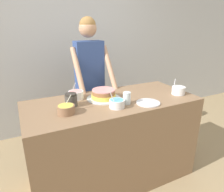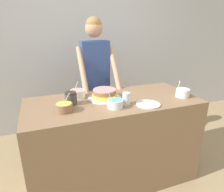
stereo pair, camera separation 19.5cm
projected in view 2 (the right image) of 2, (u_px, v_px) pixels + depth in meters
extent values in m
cube|color=silver|center=(81.00, 49.00, 3.18)|extent=(10.00, 0.05, 2.60)
cube|color=#8C6B4C|center=(113.00, 141.00, 2.17)|extent=(1.73, 0.76, 0.95)
cylinder|color=#2D2D38|center=(91.00, 120.00, 2.75)|extent=(0.10, 0.10, 0.85)
cylinder|color=#2D2D38|center=(102.00, 118.00, 2.80)|extent=(0.10, 0.10, 0.85)
cube|color=#334C8C|center=(95.00, 67.00, 2.52)|extent=(0.34, 0.19, 0.63)
cylinder|color=tan|center=(82.00, 71.00, 2.31)|extent=(0.06, 0.40, 0.53)
cylinder|color=tan|center=(115.00, 69.00, 2.44)|extent=(0.06, 0.40, 0.53)
sphere|color=tan|center=(94.00, 28.00, 2.37)|extent=(0.21, 0.21, 0.21)
sphere|color=olive|center=(94.00, 25.00, 2.36)|extent=(0.19, 0.19, 0.19)
cylinder|color=silver|center=(105.00, 98.00, 2.05)|extent=(0.35, 0.35, 0.01)
cylinder|color=#F2DB4C|center=(105.00, 96.00, 2.04)|extent=(0.25, 0.25, 0.04)
cylinder|color=#9E663D|center=(104.00, 92.00, 2.03)|extent=(0.23, 0.23, 0.04)
cylinder|color=pink|center=(104.00, 90.00, 2.02)|extent=(0.23, 0.23, 0.01)
cylinder|color=white|center=(183.00, 93.00, 2.10)|extent=(0.14, 0.14, 0.09)
cylinder|color=white|center=(183.00, 89.00, 2.08)|extent=(0.12, 0.12, 0.01)
cylinder|color=silver|center=(178.00, 88.00, 2.11)|extent=(0.06, 0.05, 0.15)
cylinder|color=white|center=(78.00, 94.00, 2.07)|extent=(0.15, 0.15, 0.08)
cylinder|color=pink|center=(78.00, 91.00, 2.06)|extent=(0.13, 0.13, 0.01)
cylinder|color=silver|center=(75.00, 89.00, 2.10)|extent=(0.08, 0.03, 0.15)
cylinder|color=white|center=(115.00, 104.00, 1.82)|extent=(0.14, 0.14, 0.08)
cylinder|color=#60B7E0|center=(115.00, 101.00, 1.81)|extent=(0.12, 0.12, 0.01)
cylinder|color=silver|center=(111.00, 100.00, 1.77)|extent=(0.05, 0.08, 0.15)
cylinder|color=#936B4C|center=(64.00, 108.00, 1.74)|extent=(0.15, 0.15, 0.07)
cylinder|color=#F2DB4C|center=(64.00, 104.00, 1.73)|extent=(0.13, 0.13, 0.01)
cylinder|color=silver|center=(65.00, 101.00, 1.77)|extent=(0.09, 0.04, 0.14)
cylinder|color=silver|center=(126.00, 99.00, 1.88)|extent=(0.07, 0.07, 0.12)
cylinder|color=silver|center=(148.00, 104.00, 1.89)|extent=(0.23, 0.23, 0.01)
cylinder|color=#4C4742|center=(71.00, 99.00, 1.89)|extent=(0.11, 0.11, 0.11)
cylinder|color=#322D28|center=(70.00, 93.00, 1.86)|extent=(0.11, 0.11, 0.02)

